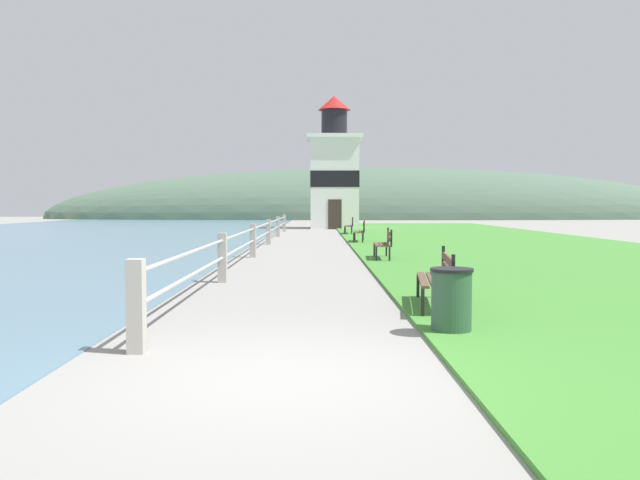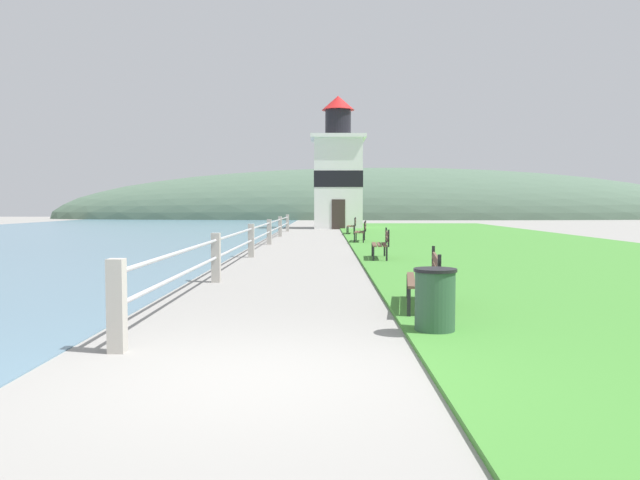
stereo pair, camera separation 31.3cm
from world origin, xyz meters
name	(u,v)px [view 2 (the right image)]	position (x,y,z in m)	size (l,w,h in m)	color
ground_plane	(251,378)	(0.00, 0.00, 0.00)	(160.00, 160.00, 0.00)	gray
grass_verge	(501,245)	(7.70, 19.03, 0.03)	(12.00, 57.08, 0.06)	#428433
seawall_railing	(261,233)	(-1.60, 16.67, 0.62)	(0.18, 31.53, 1.04)	#A8A399
park_bench_near	(426,276)	(2.27, 3.81, 0.54)	(0.70, 1.92, 0.94)	brown
park_bench_midway	(382,242)	(2.38, 12.45, 0.54)	(0.57, 1.69, 0.94)	brown
park_bench_far	(362,230)	(2.28, 20.94, 0.54)	(0.63, 1.83, 0.94)	brown
park_bench_by_lighthouse	(353,225)	(2.22, 28.45, 0.54)	(0.60, 1.89, 0.94)	brown
lighthouse	(338,174)	(1.60, 37.52, 3.79)	(3.74, 3.74, 9.13)	white
trash_bin	(435,302)	(2.07, 1.95, 0.42)	(0.54, 0.54, 0.84)	#2D5138
distant_hillside	(387,219)	(8.00, 68.05, 0.00)	(80.00, 16.00, 12.00)	#4C6651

